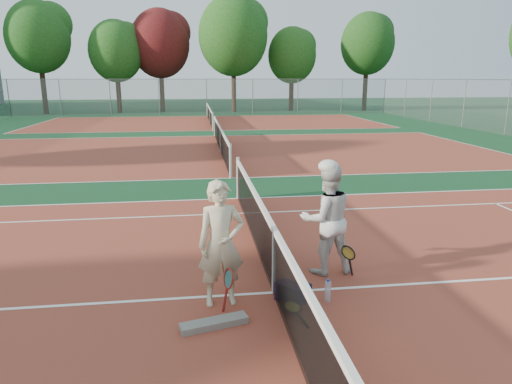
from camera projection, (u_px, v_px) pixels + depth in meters
ground at (274, 293)px, 6.74m from camera, size 130.00×130.00×0.00m
court_main at (274, 293)px, 6.74m from camera, size 23.77×10.97×0.01m
court_far_a at (221, 151)px, 19.72m from camera, size 23.77×10.97×0.01m
court_far_b at (210, 122)px, 32.70m from camera, size 23.77×10.97×0.01m
net_main at (274, 261)px, 6.62m from camera, size 0.10×10.98×1.02m
net_far_a at (220, 140)px, 19.60m from camera, size 0.10×10.98×1.02m
net_far_b at (210, 115)px, 32.58m from camera, size 0.10×10.98×1.02m
fence_back at (206, 97)px, 39.07m from camera, size 32.00×0.06×3.00m
player_a at (221, 244)px, 6.24m from camera, size 0.68×0.48×1.77m
player_b at (327, 219)px, 7.28m from camera, size 0.94×0.76×1.80m
racket_red at (229, 290)px, 6.17m from camera, size 0.24×0.30×0.59m
racket_black_held at (348, 262)px, 7.14m from camera, size 0.37×0.37×0.57m
racket_spare at (293, 308)px, 6.18m from camera, size 0.40×0.65×0.10m
sports_bag_navy at (298, 294)px, 6.43m from camera, size 0.40×0.39×0.26m
sports_bag_purple at (288, 291)px, 6.50m from camera, size 0.39×0.38×0.27m
net_cover_canvas at (214, 323)px, 5.82m from camera, size 0.90×0.41×0.09m
water_bottle at (328, 292)px, 6.45m from camera, size 0.09×0.09×0.30m
tree_back_0 at (38, 37)px, 38.89m from camera, size 5.29×5.29×9.55m
tree_back_1 at (116, 51)px, 40.46m from camera, size 4.72×4.72×8.12m
tree_back_maroon at (160, 44)px, 41.80m from camera, size 5.43×5.43×9.27m
tree_back_3 at (233, 36)px, 40.83m from camera, size 6.21×6.21×10.34m
tree_back_4 at (292, 56)px, 43.07m from camera, size 4.55×4.55×7.78m
tree_back_5 at (368, 44)px, 43.16m from camera, size 5.03×5.03×9.13m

